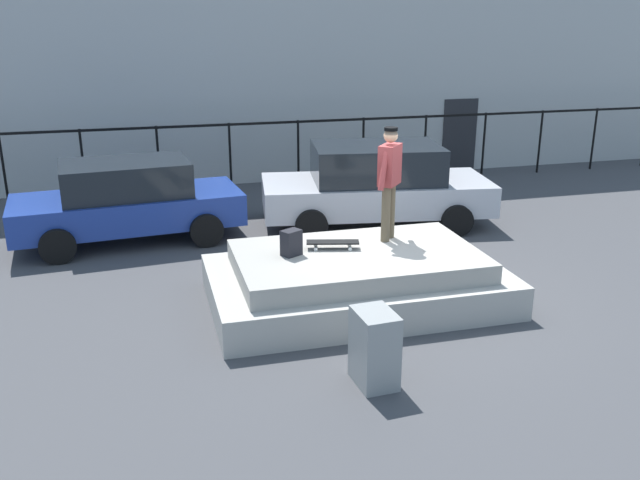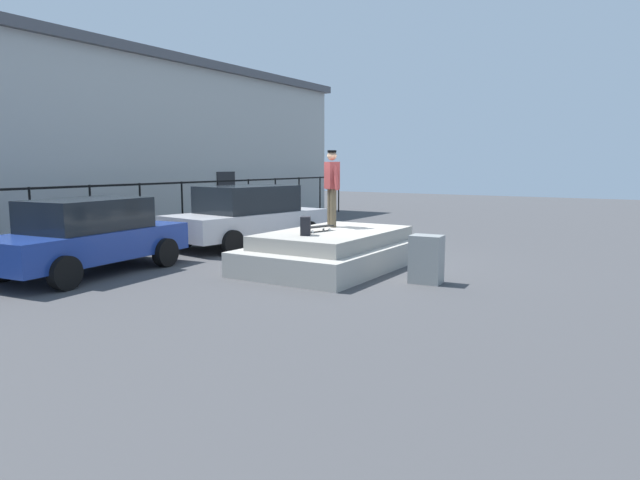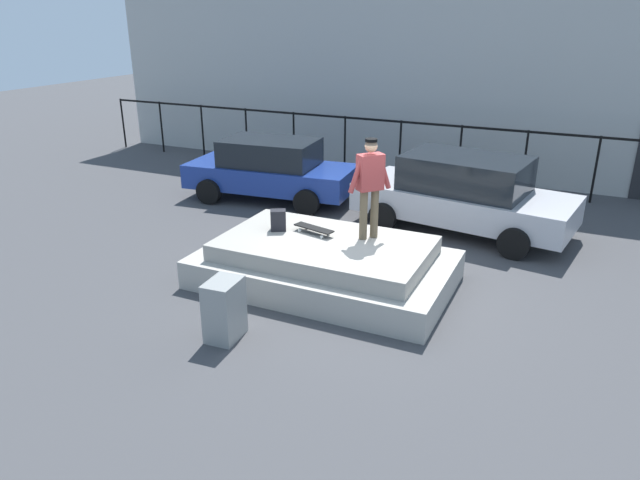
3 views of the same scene
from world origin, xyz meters
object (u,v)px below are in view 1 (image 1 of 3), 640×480
car_silver_sedan_mid (376,184)px  utility_box (374,348)px  backpack (291,243)px  car_blue_sedan_near (128,200)px  skateboarder (389,175)px  skateboard (333,243)px

car_silver_sedan_mid → utility_box: (-2.19, -6.16, -0.39)m
backpack → utility_box: 2.59m
backpack → car_silver_sedan_mid: bearing=-154.9°
car_blue_sedan_near → car_silver_sedan_mid: car_silver_sedan_mid is taller
car_blue_sedan_near → utility_box: size_ratio=4.76×
car_silver_sedan_mid → utility_box: size_ratio=5.29×
skateboarder → car_silver_sedan_mid: bearing=73.5°
utility_box → skateboarder: bearing=63.0°
utility_box → car_silver_sedan_mid: bearing=66.5°
skateboarder → skateboard: bearing=-167.2°
skateboard → utility_box: skateboard is taller
skateboarder → skateboard: (-0.97, -0.22, -0.94)m
skateboarder → utility_box: size_ratio=1.92×
backpack → car_blue_sedan_near: car_blue_sedan_near is taller
skateboard → car_blue_sedan_near: car_blue_sedan_near is taller
skateboarder → car_blue_sedan_near: bearing=138.6°
car_blue_sedan_near → skateboarder: bearing=-41.4°
skateboard → backpack: bearing=-170.4°
backpack → utility_box: backpack is taller
skateboard → utility_box: size_ratio=0.89×
backpack → car_blue_sedan_near: 4.55m
skateboard → utility_box: 2.65m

